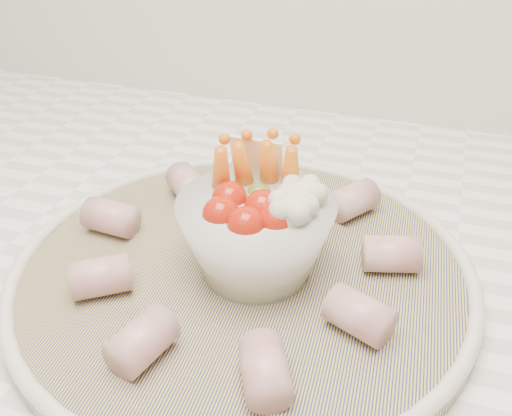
% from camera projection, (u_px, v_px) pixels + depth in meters
% --- Properties ---
extents(serving_platter, '(0.41, 0.41, 0.02)m').
position_uv_depth(serving_platter, '(243.00, 269.00, 0.48)').
color(serving_platter, navy).
rests_on(serving_platter, kitchen_counter).
extents(veggie_bowl, '(0.13, 0.13, 0.11)m').
position_uv_depth(veggie_bowl, '(257.00, 229.00, 0.45)').
color(veggie_bowl, silver).
rests_on(veggie_bowl, serving_platter).
extents(cured_meat_rolls, '(0.30, 0.28, 0.03)m').
position_uv_depth(cured_meat_rolls, '(243.00, 250.00, 0.47)').
color(cured_meat_rolls, '#AE4F5A').
rests_on(cured_meat_rolls, serving_platter).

